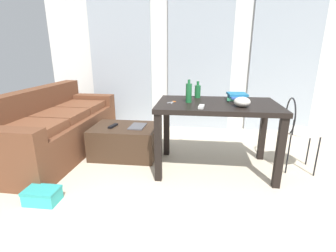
# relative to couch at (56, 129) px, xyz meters

# --- Properties ---
(ground_plane) EXTENTS (7.81, 7.81, 0.00)m
(ground_plane) POSITION_rel_couch_xyz_m (1.85, -0.60, -0.33)
(ground_plane) COLOR beige
(wall_back) EXTENTS (5.20, 0.10, 2.57)m
(wall_back) POSITION_rel_couch_xyz_m (1.85, 1.43, 0.95)
(wall_back) COLOR silver
(wall_back) RESTS_ON ground
(curtains) EXTENTS (3.70, 0.03, 2.26)m
(curtains) POSITION_rel_couch_xyz_m (1.85, 1.34, 0.80)
(curtains) COLOR #99A3AD
(curtains) RESTS_ON ground
(couch) EXTENTS (0.87, 2.06, 0.84)m
(couch) POSITION_rel_couch_xyz_m (0.00, 0.00, 0.00)
(couch) COLOR brown
(couch) RESTS_ON ground
(coffee_table) EXTENTS (0.81, 0.59, 0.39)m
(coffee_table) POSITION_rel_couch_xyz_m (0.93, 0.01, -0.13)
(coffee_table) COLOR #382619
(coffee_table) RESTS_ON ground
(craft_table) EXTENTS (1.29, 0.78, 0.77)m
(craft_table) POSITION_rel_couch_xyz_m (2.05, -0.24, 0.34)
(craft_table) COLOR black
(craft_table) RESTS_ON ground
(wire_chair) EXTENTS (0.41, 0.42, 0.83)m
(wire_chair) POSITION_rel_couch_xyz_m (2.93, -0.13, 0.19)
(wire_chair) COLOR silver
(wire_chair) RESTS_ON ground
(bottle_near) EXTENTS (0.06, 0.06, 0.24)m
(bottle_near) POSITION_rel_couch_xyz_m (1.74, -0.26, 0.55)
(bottle_near) COLOR #195B2D
(bottle_near) RESTS_ON craft_table
(bottle_far) EXTENTS (0.07, 0.07, 0.19)m
(bottle_far) POSITION_rel_couch_xyz_m (1.84, 0.04, 0.52)
(bottle_far) COLOR #195B2D
(bottle_far) RESTS_ON craft_table
(bowl) EXTENTS (0.16, 0.16, 0.10)m
(bowl) POSITION_rel_couch_xyz_m (2.28, -0.40, 0.49)
(bowl) COLOR beige
(bowl) RESTS_ON craft_table
(book_stack) EXTENTS (0.24, 0.28, 0.08)m
(book_stack) POSITION_rel_couch_xyz_m (2.28, -0.09, 0.49)
(book_stack) COLOR #4C4C51
(book_stack) RESTS_ON craft_table
(tv_remote_on_table) EXTENTS (0.07, 0.15, 0.02)m
(tv_remote_on_table) POSITION_rel_couch_xyz_m (1.88, -0.49, 0.46)
(tv_remote_on_table) COLOR #B7B7B2
(tv_remote_on_table) RESTS_ON craft_table
(scissors) EXTENTS (0.09, 0.12, 0.00)m
(scissors) POSITION_rel_couch_xyz_m (1.57, -0.27, 0.45)
(scissors) COLOR #9EA0A5
(scissors) RESTS_ON craft_table
(tv_remote_primary) EXTENTS (0.08, 0.18, 0.02)m
(tv_remote_primary) POSITION_rel_couch_xyz_m (0.79, -0.02, 0.07)
(tv_remote_primary) COLOR black
(tv_remote_primary) RESTS_ON coffee_table
(magazine) EXTENTS (0.19, 0.28, 0.01)m
(magazine) POSITION_rel_couch_xyz_m (1.10, 0.01, 0.07)
(magazine) COLOR #4C4C51
(magazine) RESTS_ON coffee_table
(shoebox) EXTENTS (0.30, 0.20, 0.13)m
(shoebox) POSITION_rel_couch_xyz_m (0.48, -1.11, -0.26)
(shoebox) COLOR #33B2AD
(shoebox) RESTS_ON ground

